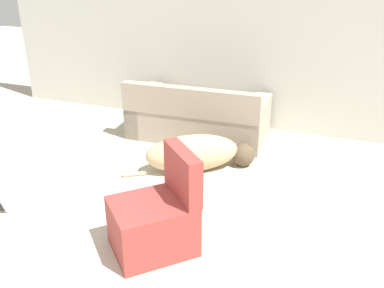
% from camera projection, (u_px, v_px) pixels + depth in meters
% --- Properties ---
extents(wall_back, '(7.86, 0.06, 2.66)m').
position_uv_depth(wall_back, '(267.00, 31.00, 5.51)').
color(wall_back, beige).
rests_on(wall_back, ground_plane).
extents(couch, '(1.80, 0.94, 0.77)m').
position_uv_depth(couch, '(198.00, 118.00, 5.65)').
color(couch, tan).
rests_on(couch, ground_plane).
extents(dog, '(1.37, 0.95, 0.43)m').
position_uv_depth(dog, '(198.00, 153.00, 4.79)').
color(dog, tan).
rests_on(dog, ground_plane).
extents(side_chair, '(0.83, 0.83, 0.86)m').
position_uv_depth(side_chair, '(157.00, 219.00, 3.48)').
color(side_chair, '#993833').
rests_on(side_chair, ground_plane).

